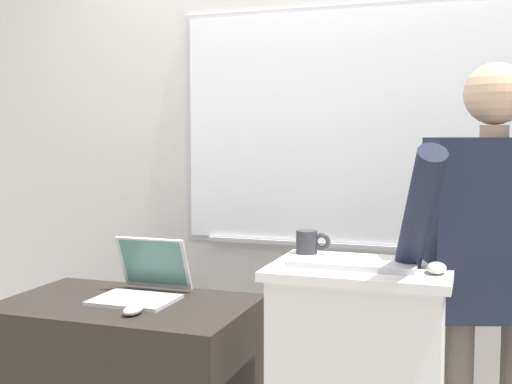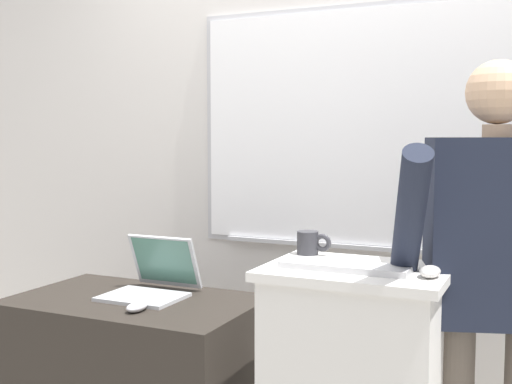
# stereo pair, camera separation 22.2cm
# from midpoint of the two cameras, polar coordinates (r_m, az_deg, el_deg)

# --- Properties ---
(back_wall) EXTENTS (6.40, 0.17, 2.91)m
(back_wall) POSITION_cam_midpoint_polar(r_m,az_deg,el_deg) (3.06, 9.28, 6.37)
(back_wall) COLOR silver
(back_wall) RESTS_ON ground_plane
(person_presenter) EXTENTS (0.58, 0.62, 1.61)m
(person_presenter) POSITION_cam_midpoint_polar(r_m,az_deg,el_deg) (2.20, 23.06, -7.27)
(person_presenter) COLOR brown
(person_presenter) RESTS_ON ground_plane
(laptop) EXTENTS (0.31, 0.33, 0.23)m
(laptop) POSITION_cam_midpoint_polar(r_m,az_deg,el_deg) (2.62, -6.68, -7.70)
(laptop) COLOR #B7BABF
(laptop) RESTS_ON side_desk
(wireless_keyboard) EXTENTS (0.40, 0.12, 0.02)m
(wireless_keyboard) POSITION_cam_midpoint_polar(r_m,az_deg,el_deg) (2.03, 11.02, -6.56)
(wireless_keyboard) COLOR silver
(wireless_keyboard) RESTS_ON lectern_podium
(computer_mouse_by_laptop) EXTENTS (0.06, 0.10, 0.03)m
(computer_mouse_by_laptop) POSITION_cam_midpoint_polar(r_m,az_deg,el_deg) (2.39, -7.92, -10.12)
(computer_mouse_by_laptop) COLOR #BCBCC1
(computer_mouse_by_laptop) RESTS_ON side_desk
(computer_mouse_by_keyboard) EXTENTS (0.06, 0.10, 0.03)m
(computer_mouse_by_keyboard) POSITION_cam_midpoint_polar(r_m,az_deg,el_deg) (1.99, 18.36, -6.76)
(computer_mouse_by_keyboard) COLOR silver
(computer_mouse_by_keyboard) RESTS_ON lectern_podium
(coffee_mug) EXTENTS (0.12, 0.08, 0.08)m
(coffee_mug) POSITION_cam_midpoint_polar(r_m,az_deg,el_deg) (2.27, 7.59, -4.53)
(coffee_mug) COLOR #333338
(coffee_mug) RESTS_ON lectern_podium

